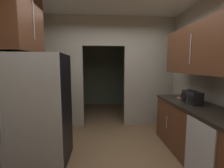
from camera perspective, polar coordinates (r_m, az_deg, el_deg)
name	(u,v)px	position (r m, az deg, el deg)	size (l,w,h in m)	color
ground	(118,166)	(2.70, 2.22, -27.83)	(20.00, 20.00, 0.00)	brown
kitchen_partition	(113,68)	(3.94, 0.34, 5.88)	(3.24, 0.12, 2.73)	#ADA899
adjoining_room_shell	(108,71)	(5.53, -1.54, 4.94)	(3.24, 2.31, 2.73)	slate
refrigerator	(40,110)	(2.68, -24.83, -8.61)	(0.82, 0.78, 1.71)	black
lower_cabinet_run	(196,132)	(2.99, 28.55, -15.32)	(0.65, 1.91, 0.90)	brown
dishwasher	(198,153)	(2.44, 29.12, -21.31)	(0.02, 0.56, 0.84)	#B7BABC
upper_cabinet_counterside	(202,49)	(2.80, 30.08, 11.01)	(0.36, 1.72, 0.77)	brown
upper_cabinet_fridgeside	(21,19)	(2.87, -30.37, 19.79)	(0.36, 0.90, 0.98)	brown
boombox	(192,97)	(2.92, 27.25, -4.39)	(0.18, 0.38, 0.24)	black
book_stack	(182,98)	(3.25, 24.23, -4.61)	(0.14, 0.16, 0.05)	#388C47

